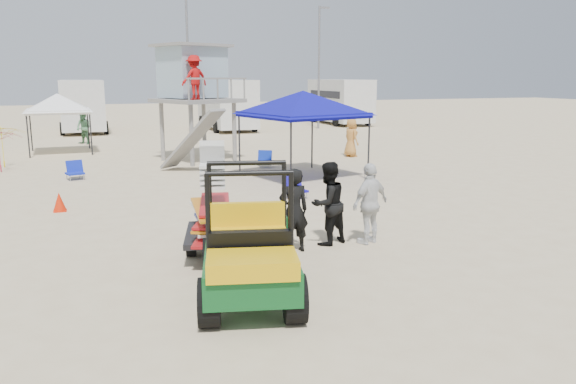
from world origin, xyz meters
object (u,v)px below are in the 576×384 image
object	(u,v)px
surf_trailer	(215,215)
man_left	(294,211)
utility_cart	(248,239)
canopy_blue	(303,95)
lifeguard_tower	(194,77)

from	to	relation	value
surf_trailer	man_left	world-z (taller)	surf_trailer
utility_cart	man_left	world-z (taller)	utility_cart
surf_trailer	canopy_blue	xyz separation A→B (m)	(4.75, 7.44, 2.03)
surf_trailer	lifeguard_tower	world-z (taller)	lifeguard_tower
surf_trailer	canopy_blue	distance (m)	9.06
canopy_blue	surf_trailer	bearing A→B (deg)	-122.58
utility_cart	surf_trailer	bearing A→B (deg)	89.75
surf_trailer	canopy_blue	bearing A→B (deg)	57.42
utility_cart	surf_trailer	size ratio (longest dim) A/B	1.31
utility_cart	lifeguard_tower	bearing A→B (deg)	82.11
utility_cart	man_left	distance (m)	2.55
lifeguard_tower	canopy_blue	xyz separation A→B (m)	(2.66, -5.43, -0.61)
utility_cart	lifeguard_tower	world-z (taller)	lifeguard_tower
surf_trailer	canopy_blue	world-z (taller)	canopy_blue
lifeguard_tower	man_left	bearing A→B (deg)	-92.54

